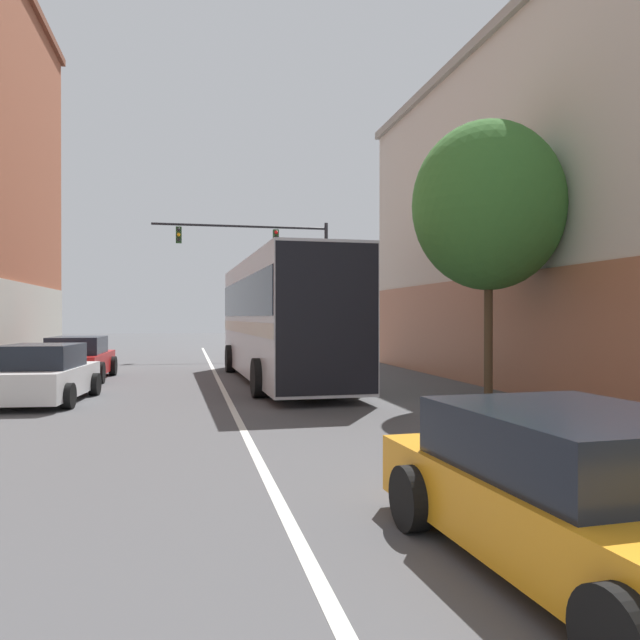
{
  "coord_description": "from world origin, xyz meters",
  "views": [
    {
      "loc": [
        -0.99,
        0.62,
        2.04
      ],
      "look_at": [
        2.69,
        17.83,
        1.95
      ],
      "focal_mm": 35.0,
      "sensor_mm": 36.0,
      "label": 1
    }
  ],
  "objects_px": {
    "parked_car_left_mid": "(79,359)",
    "traffic_signal_gantry": "(277,258)",
    "hatchback_foreground": "(591,497)",
    "parked_car_left_near": "(44,375)",
    "bus": "(281,315)",
    "street_tree_near": "(489,206)"
  },
  "relations": [
    {
      "from": "bus",
      "to": "parked_car_left_near",
      "type": "height_order",
      "value": "bus"
    },
    {
      "from": "parked_car_left_mid",
      "to": "street_tree_near",
      "type": "relative_size",
      "value": 0.66
    },
    {
      "from": "parked_car_left_mid",
      "to": "hatchback_foreground",
      "type": "bearing_deg",
      "value": -157.46
    },
    {
      "from": "parked_car_left_mid",
      "to": "street_tree_near",
      "type": "xyz_separation_m",
      "value": [
        10.42,
        -7.68,
        4.0
      ]
    },
    {
      "from": "bus",
      "to": "traffic_signal_gantry",
      "type": "distance_m",
      "value": 12.38
    },
    {
      "from": "hatchback_foreground",
      "to": "parked_car_left_mid",
      "type": "bearing_deg",
      "value": 17.98
    },
    {
      "from": "parked_car_left_mid",
      "to": "traffic_signal_gantry",
      "type": "xyz_separation_m",
      "value": [
        7.88,
        10.05,
        4.33
      ]
    },
    {
      "from": "parked_car_left_mid",
      "to": "street_tree_near",
      "type": "bearing_deg",
      "value": -125.03
    },
    {
      "from": "bus",
      "to": "parked_car_left_near",
      "type": "distance_m",
      "value": 7.32
    },
    {
      "from": "bus",
      "to": "street_tree_near",
      "type": "height_order",
      "value": "street_tree_near"
    },
    {
      "from": "hatchback_foreground",
      "to": "traffic_signal_gantry",
      "type": "distance_m",
      "value": 27.36
    },
    {
      "from": "parked_car_left_mid",
      "to": "traffic_signal_gantry",
      "type": "bearing_deg",
      "value": -36.72
    },
    {
      "from": "bus",
      "to": "hatchback_foreground",
      "type": "bearing_deg",
      "value": 179.3
    },
    {
      "from": "hatchback_foreground",
      "to": "parked_car_left_near",
      "type": "bearing_deg",
      "value": 26.22
    },
    {
      "from": "hatchback_foreground",
      "to": "parked_car_left_near",
      "type": "distance_m",
      "value": 13.17
    },
    {
      "from": "bus",
      "to": "parked_car_left_mid",
      "type": "relative_size",
      "value": 2.72
    },
    {
      "from": "parked_car_left_mid",
      "to": "parked_car_left_near",
      "type": "bearing_deg",
      "value": -177.71
    },
    {
      "from": "bus",
      "to": "parked_car_left_mid",
      "type": "bearing_deg",
      "value": 71.77
    },
    {
      "from": "bus",
      "to": "street_tree_near",
      "type": "relative_size",
      "value": 1.8
    },
    {
      "from": "traffic_signal_gantry",
      "to": "hatchback_foreground",
      "type": "bearing_deg",
      "value": -92.81
    },
    {
      "from": "bus",
      "to": "hatchback_foreground",
      "type": "height_order",
      "value": "bus"
    },
    {
      "from": "hatchback_foreground",
      "to": "parked_car_left_near",
      "type": "height_order",
      "value": "parked_car_left_near"
    }
  ]
}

